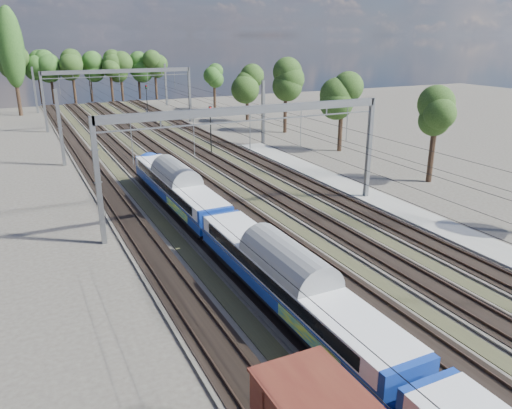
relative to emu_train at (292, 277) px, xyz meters
name	(u,v)px	position (x,y,z in m)	size (l,w,h in m)	color
track_bed	(190,173)	(4.50, 29.34, -2.21)	(21.00, 130.00, 0.34)	#47423A
platform	(456,234)	(16.50, 4.34, -2.15)	(3.00, 70.00, 0.30)	gray
catenary	(168,105)	(4.83, 37.03, 4.10)	(25.65, 130.00, 9.00)	slate
tree_belt	(125,64)	(10.07, 83.47, 6.27)	(39.66, 100.72, 12.28)	black
poplar	(11,48)	(-10.00, 82.34, 9.58)	(4.40, 4.40, 19.04)	black
emu_train	(292,277)	(0.00, 0.00, 0.00)	(2.68, 56.75, 3.92)	black
worker	(147,114)	(9.80, 67.80, -1.36)	(0.69, 0.45, 1.89)	black
signal_near	(211,125)	(9.75, 36.47, 1.50)	(0.43, 0.39, 6.02)	black
signal_far	(147,96)	(11.69, 74.65, 1.00)	(0.37, 0.34, 5.23)	black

